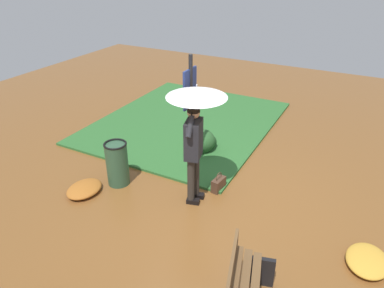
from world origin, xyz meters
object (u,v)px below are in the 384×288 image
at_px(handbag, 219,184).
at_px(trash_bin, 117,163).
at_px(person_with_umbrella, 195,116).
at_px(info_sign_post, 190,102).

xyz_separation_m(handbag, trash_bin, (-0.64, 1.73, 0.29)).
relative_size(person_with_umbrella, handbag, 5.53).
height_order(person_with_umbrella, trash_bin, person_with_umbrella).
xyz_separation_m(info_sign_post, handbag, (-0.33, -0.74, -1.32)).
height_order(info_sign_post, trash_bin, info_sign_post).
bearing_deg(handbag, info_sign_post, 66.30).
bearing_deg(handbag, trash_bin, 110.45).
relative_size(handbag, trash_bin, 0.44).
relative_size(person_with_umbrella, trash_bin, 2.45).
bearing_deg(info_sign_post, handbag, -113.70).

